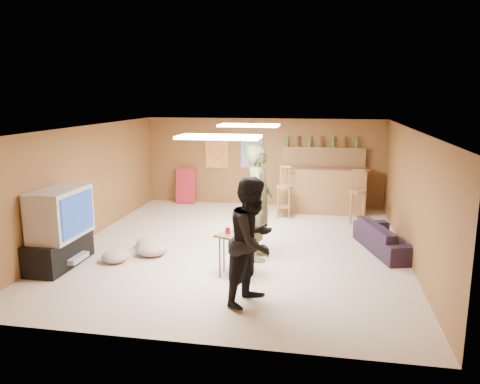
% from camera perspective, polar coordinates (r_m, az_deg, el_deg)
% --- Properties ---
extents(ground, '(7.00, 7.00, 0.00)m').
position_cam_1_polar(ground, '(8.77, -0.24, -6.67)').
color(ground, '#BFA892').
rests_on(ground, ground).
extents(ceiling, '(6.00, 7.00, 0.02)m').
position_cam_1_polar(ceiling, '(8.34, -0.25, 7.82)').
color(ceiling, silver).
rests_on(ceiling, ground).
extents(wall_back, '(6.00, 0.02, 2.20)m').
position_cam_1_polar(wall_back, '(11.90, 2.86, 3.66)').
color(wall_back, brown).
rests_on(wall_back, ground).
extents(wall_front, '(6.00, 0.02, 2.20)m').
position_cam_1_polar(wall_front, '(5.20, -7.40, -7.10)').
color(wall_front, brown).
rests_on(wall_front, ground).
extents(wall_left, '(0.02, 7.00, 2.20)m').
position_cam_1_polar(wall_left, '(9.50, -18.33, 1.01)').
color(wall_left, brown).
rests_on(wall_left, ground).
extents(wall_right, '(0.02, 7.00, 2.20)m').
position_cam_1_polar(wall_right, '(8.48, 20.11, -0.35)').
color(wall_right, brown).
rests_on(wall_right, ground).
extents(tv_stand, '(0.55, 1.30, 0.50)m').
position_cam_1_polar(tv_stand, '(8.31, -21.17, -6.74)').
color(tv_stand, black).
rests_on(tv_stand, ground).
extents(dvd_box, '(0.35, 0.50, 0.08)m').
position_cam_1_polar(dvd_box, '(8.23, -19.80, -7.55)').
color(dvd_box, '#B2B2B7').
rests_on(dvd_box, tv_stand).
extents(tv_body, '(0.60, 1.10, 0.80)m').
position_cam_1_polar(tv_body, '(8.10, -21.09, -2.42)').
color(tv_body, '#B2B2B7').
rests_on(tv_body, tv_stand).
extents(tv_screen, '(0.02, 0.95, 0.65)m').
position_cam_1_polar(tv_screen, '(7.95, -19.18, -2.54)').
color(tv_screen, navy).
rests_on(tv_screen, tv_body).
extents(bar_counter, '(2.00, 0.60, 1.10)m').
position_cam_1_polar(bar_counter, '(11.35, 9.99, 0.28)').
color(bar_counter, brown).
rests_on(bar_counter, ground).
extents(bar_lip, '(2.10, 0.12, 0.05)m').
position_cam_1_polar(bar_lip, '(11.01, 10.08, 2.83)').
color(bar_lip, '#432715').
rests_on(bar_lip, bar_counter).
extents(bar_shelf, '(2.00, 0.18, 0.05)m').
position_cam_1_polar(bar_shelf, '(11.65, 10.18, 5.30)').
color(bar_shelf, brown).
rests_on(bar_shelf, bar_backing).
extents(bar_backing, '(2.00, 0.14, 0.60)m').
position_cam_1_polar(bar_backing, '(11.71, 10.13, 3.85)').
color(bar_backing, brown).
rests_on(bar_backing, bar_counter).
extents(poster_left, '(0.60, 0.03, 0.85)m').
position_cam_1_polar(poster_left, '(12.04, -2.84, 4.95)').
color(poster_left, '#BF3F26').
rests_on(poster_left, wall_back).
extents(poster_right, '(0.55, 0.03, 0.80)m').
position_cam_1_polar(poster_right, '(11.87, 1.41, 4.86)').
color(poster_right, '#334C99').
rests_on(poster_right, wall_back).
extents(folding_chair_stack, '(0.50, 0.26, 0.91)m').
position_cam_1_polar(folding_chair_stack, '(12.24, -6.62, 0.73)').
color(folding_chair_stack, '#B6212F').
rests_on(folding_chair_stack, ground).
extents(ceiling_panel_front, '(1.20, 0.60, 0.04)m').
position_cam_1_polar(ceiling_panel_front, '(6.88, -2.56, 6.72)').
color(ceiling_panel_front, white).
rests_on(ceiling_panel_front, ceiling).
extents(ceiling_panel_back, '(1.20, 0.60, 0.04)m').
position_cam_1_polar(ceiling_panel_back, '(9.53, 1.09, 8.12)').
color(ceiling_panel_back, white).
rests_on(ceiling_panel_back, ceiling).
extents(person_olive, '(0.55, 0.77, 2.00)m').
position_cam_1_polar(person_olive, '(7.91, 2.33, -1.22)').
color(person_olive, brown).
rests_on(person_olive, ground).
extents(person_black, '(0.93, 1.03, 1.73)m').
position_cam_1_polar(person_black, '(6.26, 1.58, -5.97)').
color(person_black, black).
rests_on(person_black, ground).
extents(sofa, '(1.15, 1.83, 0.50)m').
position_cam_1_polar(sofa, '(8.86, 17.56, -5.36)').
color(sofa, black).
rests_on(sofa, ground).
extents(tray_table, '(0.62, 0.57, 0.66)m').
position_cam_1_polar(tray_table, '(7.34, -0.68, -7.70)').
color(tray_table, '#432715').
rests_on(tray_table, ground).
extents(cup_red_near, '(0.09, 0.09, 0.11)m').
position_cam_1_polar(cup_red_near, '(7.28, -1.51, -4.69)').
color(cup_red_near, '#A60B2D').
rests_on(cup_red_near, tray_table).
extents(cup_red_far, '(0.09, 0.09, 0.10)m').
position_cam_1_polar(cup_red_far, '(7.15, 0.00, -4.99)').
color(cup_red_far, '#A60B2D').
rests_on(cup_red_far, tray_table).
extents(cup_blue, '(0.08, 0.08, 0.10)m').
position_cam_1_polar(cup_blue, '(7.32, 0.36, -4.61)').
color(cup_blue, '#18148C').
rests_on(cup_blue, tray_table).
extents(bar_stool_left, '(0.45, 0.45, 1.16)m').
position_cam_1_polar(bar_stool_left, '(10.74, 5.41, -0.07)').
color(bar_stool_left, brown).
rests_on(bar_stool_left, ground).
extents(bar_stool_right, '(0.48, 0.48, 1.29)m').
position_cam_1_polar(bar_stool_right, '(10.50, 14.14, -0.29)').
color(bar_stool_right, brown).
rests_on(bar_stool_right, ground).
extents(cushion_near_tv, '(0.58, 0.58, 0.25)m').
position_cam_1_polar(cushion_near_tv, '(8.43, -10.67, -6.79)').
color(cushion_near_tv, tan).
rests_on(cushion_near_tv, ground).
extents(cushion_mid, '(0.59, 0.59, 0.21)m').
position_cam_1_polar(cushion_mid, '(8.84, -11.00, -6.03)').
color(cushion_mid, tan).
rests_on(cushion_mid, ground).
extents(cushion_far, '(0.60, 0.60, 0.21)m').
position_cam_1_polar(cushion_far, '(8.24, -14.95, -7.56)').
color(cushion_far, tan).
rests_on(cushion_far, ground).
extents(bottle_row, '(1.76, 0.08, 0.26)m').
position_cam_1_polar(bottle_row, '(11.62, 9.91, 6.06)').
color(bottle_row, '#3F7233').
rests_on(bottle_row, bar_shelf).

